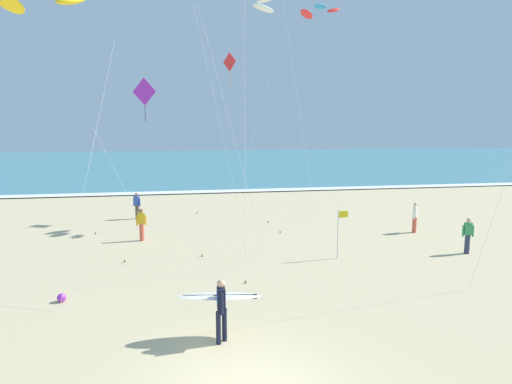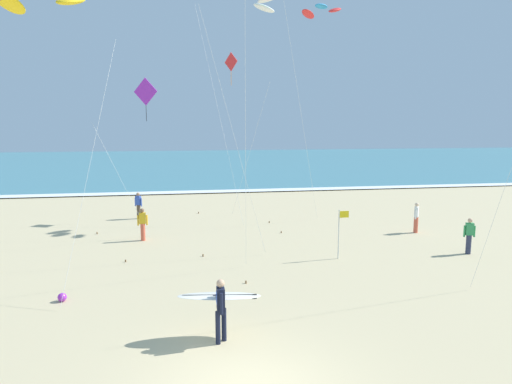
{
  "view_description": "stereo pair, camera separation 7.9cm",
  "coord_description": "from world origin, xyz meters",
  "px_view_note": "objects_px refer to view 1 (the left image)",
  "views": [
    {
      "loc": [
        -1.4,
        -8.75,
        5.63
      ],
      "look_at": [
        0.93,
        4.49,
        3.62
      ],
      "focal_mm": 31.94,
      "sensor_mm": 36.0,
      "label": 1
    },
    {
      "loc": [
        -1.32,
        -8.77,
        5.63
      ],
      "look_at": [
        0.93,
        4.49,
        3.62
      ],
      "focal_mm": 31.94,
      "sensor_mm": 36.0,
      "label": 2
    }
  ],
  "objects_px": {
    "bystander_yellow_top": "(141,224)",
    "kite_arc_cobalt_mid": "(320,11)",
    "bystander_blue_top": "(137,205)",
    "lifeguard_flag": "(339,229)",
    "kite_diamond_scarlet_far": "(231,69)",
    "surfer_lead": "(221,301)",
    "bystander_green_top": "(468,235)",
    "bystander_white_top": "(415,217)",
    "kite_arc_emerald_close": "(265,2)",
    "beach_ball": "(62,298)",
    "kite_diamond_violet_low": "(143,96)"
  },
  "relations": [
    {
      "from": "kite_arc_cobalt_mid",
      "to": "bystander_green_top",
      "type": "relative_size",
      "value": 7.7
    },
    {
      "from": "bystander_white_top",
      "to": "lifeguard_flag",
      "type": "relative_size",
      "value": 0.76
    },
    {
      "from": "bystander_blue_top",
      "to": "lifeguard_flag",
      "type": "height_order",
      "value": "lifeguard_flag"
    },
    {
      "from": "bystander_white_top",
      "to": "bystander_blue_top",
      "type": "xyz_separation_m",
      "value": [
        -14.58,
        6.09,
        0.0
      ]
    },
    {
      "from": "kite_diamond_scarlet_far",
      "to": "bystander_green_top",
      "type": "distance_m",
      "value": 15.78
    },
    {
      "from": "bystander_yellow_top",
      "to": "lifeguard_flag",
      "type": "relative_size",
      "value": 0.76
    },
    {
      "from": "surfer_lead",
      "to": "kite_arc_cobalt_mid",
      "type": "distance_m",
      "value": 19.36
    },
    {
      "from": "bystander_blue_top",
      "to": "bystander_green_top",
      "type": "distance_m",
      "value": 17.96
    },
    {
      "from": "lifeguard_flag",
      "to": "kite_diamond_violet_low",
      "type": "bearing_deg",
      "value": 150.33
    },
    {
      "from": "bystander_yellow_top",
      "to": "bystander_blue_top",
      "type": "xyz_separation_m",
      "value": [
        -0.64,
        5.36,
        0.0
      ]
    },
    {
      "from": "kite_diamond_violet_low",
      "to": "bystander_white_top",
      "type": "height_order",
      "value": "kite_diamond_violet_low"
    },
    {
      "from": "lifeguard_flag",
      "to": "beach_ball",
      "type": "bearing_deg",
      "value": -163.86
    },
    {
      "from": "kite_arc_emerald_close",
      "to": "bystander_green_top",
      "type": "distance_m",
      "value": 13.14
    },
    {
      "from": "kite_arc_emerald_close",
      "to": "bystander_white_top",
      "type": "distance_m",
      "value": 13.16
    },
    {
      "from": "bystander_yellow_top",
      "to": "kite_arc_cobalt_mid",
      "type": "bearing_deg",
      "value": 19.29
    },
    {
      "from": "lifeguard_flag",
      "to": "beach_ball",
      "type": "xyz_separation_m",
      "value": [
        -10.38,
        -3.01,
        -1.13
      ]
    },
    {
      "from": "bystander_green_top",
      "to": "kite_diamond_scarlet_far",
      "type": "bearing_deg",
      "value": 132.26
    },
    {
      "from": "surfer_lead",
      "to": "bystander_yellow_top",
      "type": "relative_size",
      "value": 1.4
    },
    {
      "from": "bystander_white_top",
      "to": "kite_arc_cobalt_mid",
      "type": "bearing_deg",
      "value": 134.09
    },
    {
      "from": "kite_diamond_scarlet_far",
      "to": "bystander_green_top",
      "type": "bearing_deg",
      "value": -47.74
    },
    {
      "from": "bystander_yellow_top",
      "to": "kite_diamond_scarlet_far",
      "type": "bearing_deg",
      "value": 46.19
    },
    {
      "from": "kite_diamond_scarlet_far",
      "to": "bystander_blue_top",
      "type": "bearing_deg",
      "value": 179.37
    },
    {
      "from": "bystander_yellow_top",
      "to": "surfer_lead",
      "type": "bearing_deg",
      "value": -75.67
    },
    {
      "from": "kite_diamond_violet_low",
      "to": "beach_ball",
      "type": "xyz_separation_m",
      "value": [
        -2.26,
        -7.63,
        -6.78
      ]
    },
    {
      "from": "kite_diamond_scarlet_far",
      "to": "kite_arc_emerald_close",
      "type": "bearing_deg",
      "value": -87.73
    },
    {
      "from": "kite_arc_cobalt_mid",
      "to": "lifeguard_flag",
      "type": "distance_m",
      "value": 13.36
    },
    {
      "from": "bystander_green_top",
      "to": "lifeguard_flag",
      "type": "relative_size",
      "value": 0.76
    },
    {
      "from": "surfer_lead",
      "to": "beach_ball",
      "type": "bearing_deg",
      "value": 144.4
    },
    {
      "from": "lifeguard_flag",
      "to": "beach_ball",
      "type": "height_order",
      "value": "lifeguard_flag"
    },
    {
      "from": "bystander_blue_top",
      "to": "surfer_lead",
      "type": "bearing_deg",
      "value": -78.11
    },
    {
      "from": "kite_diamond_violet_low",
      "to": "bystander_blue_top",
      "type": "height_order",
      "value": "kite_diamond_violet_low"
    },
    {
      "from": "bystander_yellow_top",
      "to": "kite_arc_emerald_close",
      "type": "bearing_deg",
      "value": -32.05
    },
    {
      "from": "surfer_lead",
      "to": "beach_ball",
      "type": "height_order",
      "value": "surfer_lead"
    },
    {
      "from": "kite_arc_emerald_close",
      "to": "bystander_blue_top",
      "type": "distance_m",
      "value": 14.39
    },
    {
      "from": "bystander_green_top",
      "to": "kite_arc_emerald_close",
      "type": "bearing_deg",
      "value": 171.24
    },
    {
      "from": "beach_ball",
      "to": "kite_diamond_violet_low",
      "type": "bearing_deg",
      "value": 73.51
    },
    {
      "from": "bystander_white_top",
      "to": "bystander_green_top",
      "type": "height_order",
      "value": "same"
    },
    {
      "from": "kite_arc_cobalt_mid",
      "to": "kite_diamond_violet_low",
      "type": "xyz_separation_m",
      "value": [
        -9.6,
        -3.32,
        -4.99
      ]
    },
    {
      "from": "kite_diamond_scarlet_far",
      "to": "bystander_white_top",
      "type": "distance_m",
      "value": 13.4
    },
    {
      "from": "bystander_white_top",
      "to": "kite_diamond_scarlet_far",
      "type": "bearing_deg",
      "value": 145.77
    },
    {
      "from": "bystander_white_top",
      "to": "kite_arc_emerald_close",
      "type": "bearing_deg",
      "value": -162.61
    },
    {
      "from": "kite_diamond_scarlet_far",
      "to": "bystander_yellow_top",
      "type": "height_order",
      "value": "kite_diamond_scarlet_far"
    },
    {
      "from": "bystander_white_top",
      "to": "bystander_green_top",
      "type": "xyz_separation_m",
      "value": [
        0.27,
        -4.02,
        0.0
      ]
    },
    {
      "from": "kite_diamond_violet_low",
      "to": "bystander_blue_top",
      "type": "distance_m",
      "value": 8.08
    },
    {
      "from": "bystander_blue_top",
      "to": "beach_ball",
      "type": "bearing_deg",
      "value": -95.97
    },
    {
      "from": "kite_arc_cobalt_mid",
      "to": "kite_arc_emerald_close",
      "type": "relative_size",
      "value": 1.13
    },
    {
      "from": "kite_diamond_scarlet_far",
      "to": "beach_ball",
      "type": "relative_size",
      "value": 35.09
    },
    {
      "from": "bystander_green_top",
      "to": "lifeguard_flag",
      "type": "xyz_separation_m",
      "value": [
        -5.81,
        0.27,
        0.45
      ]
    },
    {
      "from": "surfer_lead",
      "to": "kite_arc_emerald_close",
      "type": "height_order",
      "value": "kite_arc_emerald_close"
    },
    {
      "from": "lifeguard_flag",
      "to": "kite_diamond_scarlet_far",
      "type": "bearing_deg",
      "value": 108.75
    }
  ]
}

